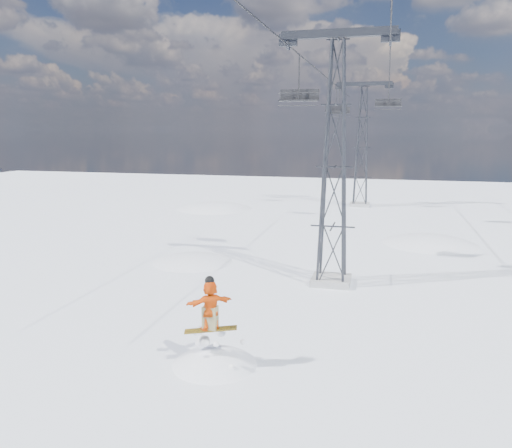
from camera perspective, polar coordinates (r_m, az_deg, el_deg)
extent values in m
plane|color=white|center=(16.75, 2.70, -14.59)|extent=(120.00, 120.00, 0.00)
sphere|color=white|center=(30.62, -6.90, -18.27)|extent=(16.00, 16.00, 16.00)
sphere|color=white|center=(36.94, 18.29, -16.65)|extent=(20.00, 20.00, 20.00)
sphere|color=white|center=(48.68, -4.55, -10.43)|extent=(22.00, 22.00, 22.00)
cube|color=#999999|center=(23.99, 8.57, -6.38)|extent=(1.80, 1.80, 0.30)
cube|color=#2B2D33|center=(23.30, 9.39, 20.71)|extent=(5.00, 0.35, 0.35)
cube|color=#2B2D33|center=(23.58, 3.69, 20.21)|extent=(0.80, 0.25, 0.50)
cube|color=#2B2D33|center=(23.15, 15.15, 20.05)|extent=(0.80, 0.25, 0.50)
cube|color=#999999|center=(48.39, 11.75, 2.20)|extent=(1.80, 1.80, 0.30)
cube|color=#2B2D33|center=(48.05, 12.28, 15.40)|extent=(5.00, 0.35, 0.35)
cube|color=#2B2D33|center=(48.19, 9.56, 15.24)|extent=(0.80, 0.25, 0.50)
cube|color=#2B2D33|center=(47.98, 14.98, 15.05)|extent=(0.80, 0.25, 0.50)
cylinder|color=black|center=(34.81, 7.45, 16.74)|extent=(0.06, 51.00, 0.06)
cylinder|color=black|center=(34.52, 15.02, 16.53)|extent=(0.06, 51.00, 0.06)
sphere|color=white|center=(16.98, -4.64, -20.97)|extent=(4.40, 4.40, 4.40)
cube|color=#9F7A15|center=(15.35, -5.19, -11.93)|extent=(1.60, 0.72, 0.17)
imported|color=#ED520A|center=(15.07, -5.24, -9.19)|extent=(1.40, 1.20, 1.52)
cube|color=#857C52|center=(15.21, -5.22, -10.64)|extent=(0.54, 0.51, 0.70)
sphere|color=black|center=(14.83, -5.29, -6.50)|extent=(0.28, 0.28, 0.28)
cylinder|color=black|center=(26.30, 4.93, 16.31)|extent=(0.08, 0.08, 2.24)
cube|color=black|center=(26.21, 4.89, 13.87)|extent=(2.04, 0.46, 0.08)
cube|color=black|center=(26.45, 4.99, 14.51)|extent=(2.04, 0.06, 0.56)
cylinder|color=black|center=(25.95, 4.79, 13.34)|extent=(2.04, 0.06, 0.06)
cylinder|color=black|center=(25.93, 4.79, 14.70)|extent=(2.04, 0.05, 0.05)
cylinder|color=black|center=(37.95, 14.93, 14.43)|extent=(0.07, 0.07, 2.05)
cube|color=black|center=(37.89, 14.85, 12.89)|extent=(1.86, 0.42, 0.07)
cube|color=black|center=(38.11, 14.87, 13.29)|extent=(1.86, 0.06, 0.51)
cylinder|color=black|center=(37.65, 14.84, 12.55)|extent=(1.86, 0.06, 0.06)
cylinder|color=black|center=(37.63, 14.88, 13.40)|extent=(1.86, 0.05, 0.05)
cylinder|color=black|center=(45.23, 9.17, 13.96)|extent=(0.08, 0.08, 2.11)
cube|color=black|center=(45.19, 9.13, 12.62)|extent=(1.92, 0.43, 0.08)
cube|color=black|center=(45.41, 9.16, 12.97)|extent=(1.92, 0.06, 0.53)
cylinder|color=black|center=(44.94, 9.09, 12.33)|extent=(1.92, 0.06, 0.06)
cylinder|color=black|center=(44.91, 9.10, 13.06)|extent=(1.92, 0.05, 0.05)
cylinder|color=black|center=(47.77, 9.47, 13.71)|extent=(0.08, 0.08, 2.22)
cube|color=black|center=(47.73, 9.43, 12.37)|extent=(2.02, 0.45, 0.08)
cube|color=black|center=(47.96, 9.47, 12.73)|extent=(2.02, 0.06, 0.56)
cylinder|color=black|center=(47.47, 9.39, 12.08)|extent=(2.02, 0.06, 0.06)
cylinder|color=black|center=(47.44, 9.41, 12.81)|extent=(2.02, 0.05, 0.05)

